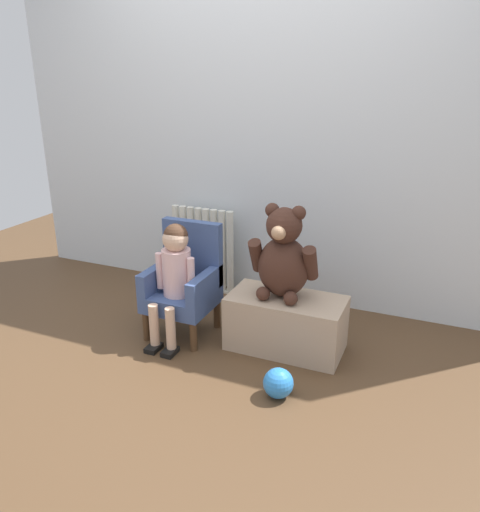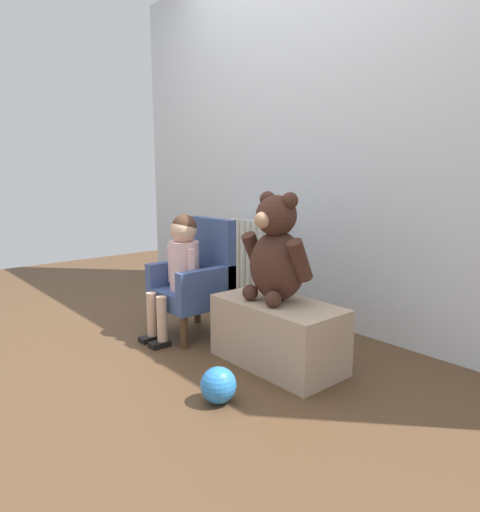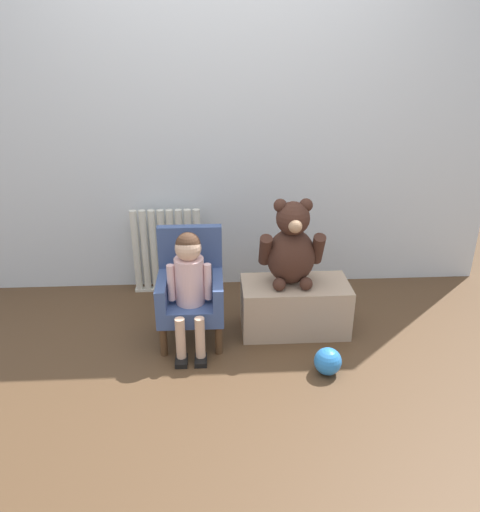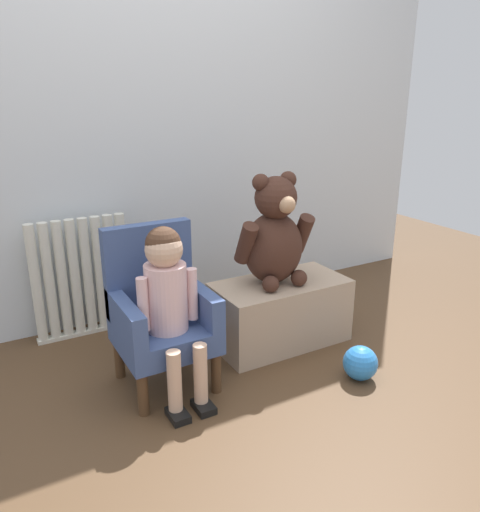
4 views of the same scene
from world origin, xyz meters
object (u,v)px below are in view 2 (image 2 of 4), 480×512
child_figure (181,259)px  low_bench (278,333)px  radiator (252,265)px  child_armchair (197,280)px  large_teddy_bear (277,253)px  toy_ball (218,385)px

child_figure → low_bench: (0.64, 0.14, -0.30)m
radiator → child_figure: child_figure is taller
radiator → child_armchair: child_armchair is taller
radiator → large_teddy_bear: size_ratio=1.16×
large_teddy_bear → toy_ball: bearing=-72.8°
radiator → large_teddy_bear: 1.00m
toy_ball → large_teddy_bear: bearing=107.2°
toy_ball → radiator: bearing=132.3°
radiator → toy_ball: size_ratio=4.05×
radiator → child_figure: 0.76m
radiator → child_armchair: (0.19, -0.61, 0.02)m
radiator → child_figure: size_ratio=0.86×
low_bench → large_teddy_bear: bearing=152.1°
child_figure → large_teddy_bear: size_ratio=1.34×
radiator → toy_ball: 1.42m
child_armchair → low_bench: child_armchair is taller
radiator → low_bench: bearing=-34.7°
radiator → child_figure: bearing=-75.3°
radiator → large_teddy_bear: bearing=-35.0°
low_bench → large_teddy_bear: (-0.03, 0.02, 0.40)m
child_figure → toy_ball: size_ratio=4.68×
radiator → toy_ball: bearing=-47.7°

